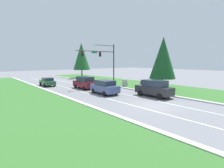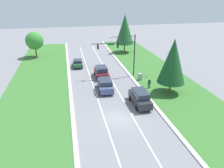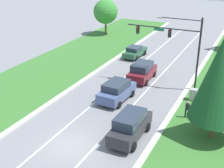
# 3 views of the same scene
# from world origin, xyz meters

# --- Properties ---
(ground_plane) EXTENTS (160.00, 160.00, 0.00)m
(ground_plane) POSITION_xyz_m (0.00, 0.00, 0.00)
(ground_plane) COLOR slate
(curb_strip_right) EXTENTS (0.50, 90.00, 0.15)m
(curb_strip_right) POSITION_xyz_m (5.65, 0.00, 0.07)
(curb_strip_right) COLOR beige
(curb_strip_right) RESTS_ON ground_plane
(curb_strip_left) EXTENTS (0.50, 90.00, 0.15)m
(curb_strip_left) POSITION_xyz_m (-5.65, 0.00, 0.07)
(curb_strip_left) COLOR beige
(curb_strip_left) RESTS_ON ground_plane
(grass_verge_right) EXTENTS (10.00, 90.00, 0.08)m
(grass_verge_right) POSITION_xyz_m (10.90, 0.00, 0.04)
(grass_verge_right) COLOR #38702D
(grass_verge_right) RESTS_ON ground_plane
(grass_verge_left) EXTENTS (10.00, 90.00, 0.08)m
(grass_verge_left) POSITION_xyz_m (-10.90, 0.00, 0.04)
(grass_verge_left) COLOR #38702D
(grass_verge_left) RESTS_ON ground_plane
(lane_stripe_inner_left) EXTENTS (0.14, 81.00, 0.01)m
(lane_stripe_inner_left) POSITION_xyz_m (-1.80, 0.00, 0.00)
(lane_stripe_inner_left) COLOR white
(lane_stripe_inner_left) RESTS_ON ground_plane
(lane_stripe_inner_right) EXTENTS (0.14, 81.00, 0.01)m
(lane_stripe_inner_right) POSITION_xyz_m (1.80, 0.00, 0.00)
(lane_stripe_inner_right) COLOR white
(lane_stripe_inner_right) RESTS_ON ground_plane
(traffic_signal_mast) EXTENTS (7.98, 0.41, 7.74)m
(traffic_signal_mast) POSITION_xyz_m (4.07, 14.32, 5.18)
(traffic_signal_mast) COLOR black
(traffic_signal_mast) RESTS_ON ground_plane
(slate_blue_suv) EXTENTS (2.49, 4.79, 1.97)m
(slate_blue_suv) POSITION_xyz_m (-0.12, 8.57, 1.01)
(slate_blue_suv) COLOR #475684
(slate_blue_suv) RESTS_ON ground_plane
(forest_sedan) EXTENTS (2.18, 4.60, 1.56)m
(forest_sedan) POSITION_xyz_m (-3.61, 21.94, 0.80)
(forest_sedan) COLOR #235633
(forest_sedan) RESTS_ON ground_plane
(charcoal_suv) EXTENTS (2.12, 5.03, 2.19)m
(charcoal_suv) POSITION_xyz_m (3.72, 2.87, 1.12)
(charcoal_suv) COLOR #28282D
(charcoal_suv) RESTS_ON ground_plane
(burgundy_suv) EXTENTS (2.34, 4.72, 2.04)m
(burgundy_suv) POSITION_xyz_m (0.24, 14.66, 1.03)
(burgundy_suv) COLOR maroon
(burgundy_suv) RESTS_ON ground_plane
(utility_cabinet) EXTENTS (0.70, 0.60, 1.26)m
(utility_cabinet) POSITION_xyz_m (6.76, 11.73, 0.63)
(utility_cabinet) COLOR #9E9E99
(utility_cabinet) RESTS_ON ground_plane
(pedestrian) EXTENTS (0.43, 0.31, 1.69)m
(pedestrian) POSITION_xyz_m (7.04, 7.99, 0.94)
(pedestrian) COLOR #232842
(pedestrian) RESTS_ON ground_plane
(fire_hydrant) EXTENTS (0.34, 0.20, 0.70)m
(fire_hydrant) POSITION_xyz_m (8.31, 12.53, 0.34)
(fire_hydrant) COLOR #B7B7BC
(fire_hydrant) RESTS_ON ground_plane
(conifer_near_right_tree) EXTENTS (4.55, 4.55, 9.59)m
(conifer_near_right_tree) POSITION_xyz_m (9.13, 31.29, 5.94)
(conifer_near_right_tree) COLOR brown
(conifer_near_right_tree) RESTS_ON ground_plane
(conifer_far_right_tree) EXTENTS (4.20, 4.20, 8.54)m
(conifer_far_right_tree) POSITION_xyz_m (9.57, 5.72, 5.17)
(conifer_far_right_tree) COLOR brown
(conifer_far_right_tree) RESTS_ON ground_plane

